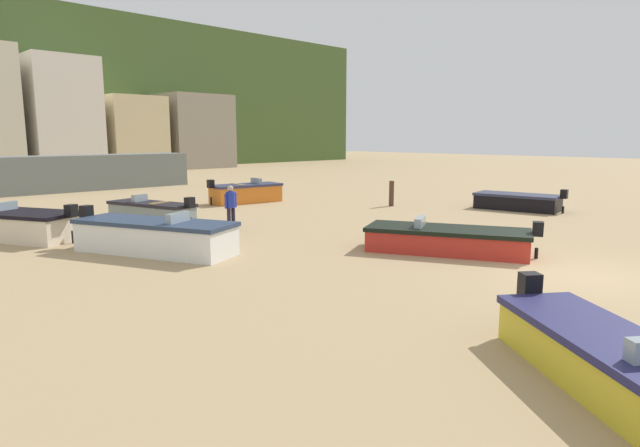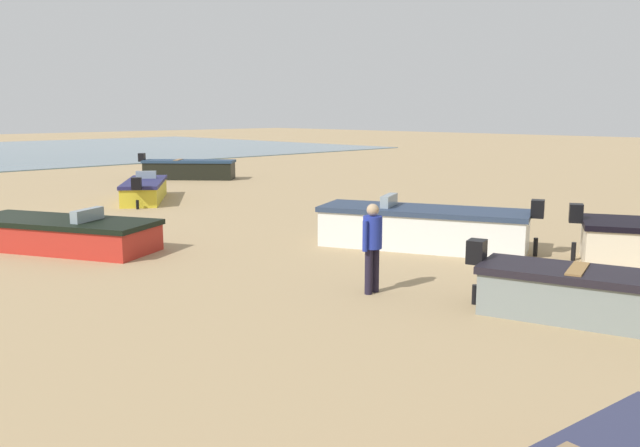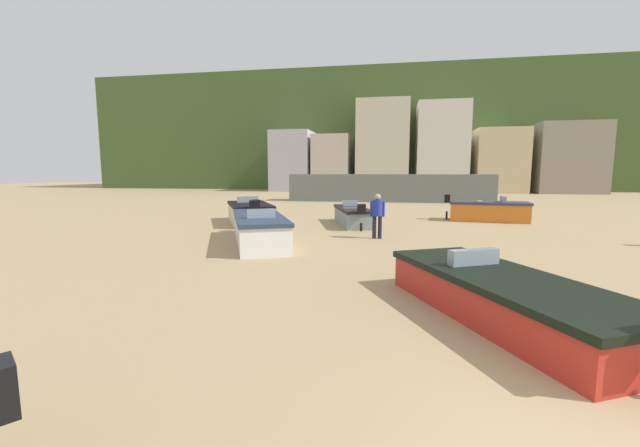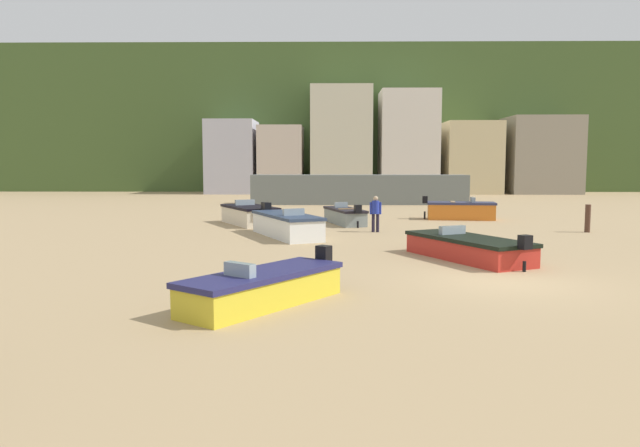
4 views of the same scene
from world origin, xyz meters
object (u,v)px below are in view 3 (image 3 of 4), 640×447
(boat_red_0, at_px, (504,297))
(boat_orange_5, at_px, (488,211))
(beach_walker_foreground, at_px, (377,212))
(boat_white_3, at_px, (259,229))
(boat_cream_4, at_px, (250,213))
(boat_grey_7, at_px, (352,216))

(boat_red_0, height_order, boat_orange_5, boat_orange_5)
(boat_red_0, bearing_deg, beach_walker_foreground, 80.78)
(boat_white_3, height_order, beach_walker_foreground, beach_walker_foreground)
(boat_red_0, bearing_deg, boat_orange_5, 52.15)
(boat_orange_5, height_order, beach_walker_foreground, beach_walker_foreground)
(boat_white_3, xyz_separation_m, beach_walker_foreground, (3.87, 1.73, 0.46))
(boat_white_3, relative_size, beach_walker_foreground, 3.15)
(boat_red_0, xyz_separation_m, boat_orange_5, (2.82, 13.83, 0.12))
(boat_cream_4, distance_m, boat_orange_5, 11.62)
(boat_white_3, xyz_separation_m, boat_cream_4, (-2.22, 5.08, -0.01))
(boat_white_3, distance_m, boat_cream_4, 5.54)
(boat_cream_4, distance_m, boat_grey_7, 4.83)
(boat_white_3, xyz_separation_m, boat_grey_7, (2.60, 5.39, -0.08))
(boat_orange_5, bearing_deg, beach_walker_foreground, -32.46)
(boat_white_3, bearing_deg, boat_cream_4, -90.38)
(boat_orange_5, xyz_separation_m, beach_walker_foreground, (-5.17, -6.19, 0.46))
(boat_white_3, distance_m, boat_orange_5, 12.02)
(boat_red_0, xyz_separation_m, beach_walker_foreground, (-2.35, 7.65, 0.58))
(boat_red_0, height_order, boat_cream_4, boat_cream_4)
(boat_cream_4, distance_m, beach_walker_foreground, 6.96)
(boat_cream_4, relative_size, boat_orange_5, 1.11)
(boat_grey_7, height_order, beach_walker_foreground, beach_walker_foreground)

